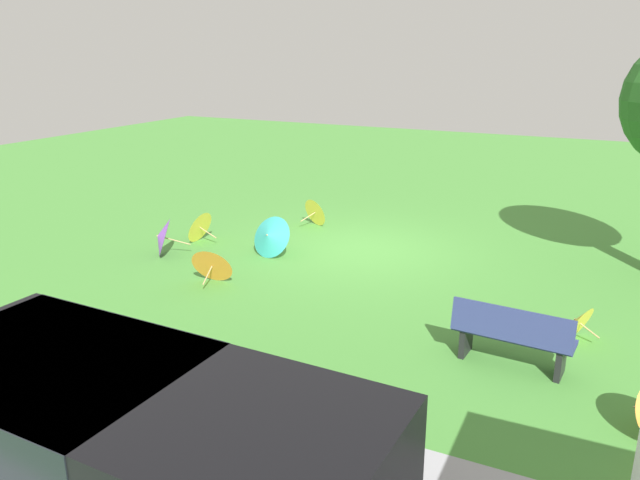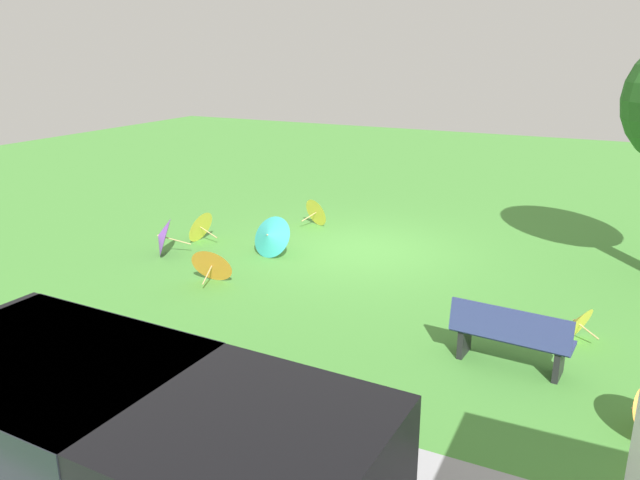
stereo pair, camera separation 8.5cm
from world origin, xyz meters
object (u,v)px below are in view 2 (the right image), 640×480
van_dark (114,437)px  parasol_yellow_0 (577,322)px  parasol_orange_1 (213,263)px  parasol_purple_0 (162,236)px  parasol_yellow_2 (318,211)px  parasol_yellow_1 (199,226)px  park_bench (510,336)px  parasol_teal_0 (270,236)px

van_dark → parasol_yellow_0: 6.77m
parasol_orange_1 → parasol_yellow_0: bearing=-175.7°
parasol_purple_0 → parasol_yellow_2: size_ratio=1.17×
van_dark → parasol_purple_0: (4.76, -6.21, -0.50)m
parasol_purple_0 → parasol_yellow_1: size_ratio=1.19×
van_dark → parasol_yellow_1: bearing=-57.5°
parasol_orange_1 → parasol_yellow_1: bearing=-47.3°
parasol_purple_0 → parasol_yellow_0: 8.11m
parasol_purple_0 → parasol_orange_1: parasol_purple_0 is taller
parasol_purple_0 → parasol_yellow_1: 1.13m
parasol_yellow_2 → parasol_purple_0: bearing=61.8°
van_dark → park_bench: van_dark is taller
van_dark → parasol_teal_0: bearing=-69.1°
parasol_orange_1 → parasol_yellow_2: size_ratio=1.11×
van_dark → parasol_purple_0: 7.84m
parasol_yellow_2 → van_dark: bearing=106.6°
parasol_yellow_0 → parasol_yellow_1: parasol_yellow_1 is taller
parasol_teal_0 → parasol_yellow_2: size_ratio=1.26×
van_dark → parasol_orange_1: bearing=-62.0°
parasol_teal_0 → parasol_orange_1: parasol_teal_0 is taller
van_dark → parasol_orange_1: size_ratio=5.42×
park_bench → parasol_purple_0: park_bench is taller
park_bench → parasol_yellow_2: 7.52m
parasol_teal_0 → parasol_yellow_2: (0.15, -2.50, -0.08)m
parasol_purple_0 → parasol_yellow_0: size_ratio=1.38×
van_dark → park_bench: (-2.60, -4.56, -0.45)m
park_bench → parasol_orange_1: 5.54m
parasol_yellow_1 → parasol_orange_1: 2.63m
van_dark → parasol_yellow_2: size_ratio=6.00×
park_bench → parasol_teal_0: 5.95m
parasol_yellow_1 → parasol_teal_0: (-1.92, 0.14, 0.07)m
parasol_purple_0 → parasol_orange_1: size_ratio=1.05×
park_bench → parasol_orange_1: bearing=-8.7°
parasol_yellow_1 → parasol_yellow_2: size_ratio=0.98×
van_dark → parasol_yellow_1: size_ratio=6.13×
parasol_yellow_0 → parasol_orange_1: parasol_orange_1 is taller
parasol_purple_0 → parasol_orange_1: bearing=156.7°
parasol_yellow_1 → parasol_teal_0: parasol_teal_0 is taller
park_bench → parasol_yellow_1: 7.77m
parasol_yellow_1 → van_dark: bearing=122.5°
park_bench → parasol_yellow_1: (7.26, -2.77, -0.10)m
parasol_yellow_0 → parasol_yellow_2: size_ratio=0.84×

